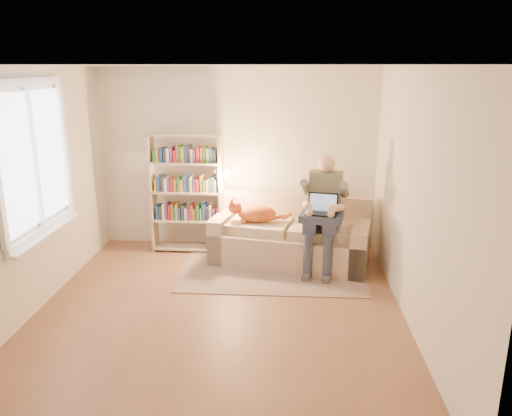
# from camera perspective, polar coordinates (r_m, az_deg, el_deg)

# --- Properties ---
(floor) EXTENTS (4.50, 4.50, 0.00)m
(floor) POSITION_cam_1_polar(r_m,az_deg,el_deg) (5.57, -4.26, -11.90)
(floor) COLOR brown
(floor) RESTS_ON ground
(ceiling) EXTENTS (4.00, 4.50, 0.02)m
(ceiling) POSITION_cam_1_polar(r_m,az_deg,el_deg) (4.93, -4.90, 15.93)
(ceiling) COLOR white
(ceiling) RESTS_ON wall_back
(wall_left) EXTENTS (0.02, 4.50, 2.60)m
(wall_left) POSITION_cam_1_polar(r_m,az_deg,el_deg) (5.72, -24.81, 1.36)
(wall_left) COLOR silver
(wall_left) RESTS_ON floor
(wall_right) EXTENTS (0.02, 4.50, 2.60)m
(wall_right) POSITION_cam_1_polar(r_m,az_deg,el_deg) (5.21, 17.80, 0.76)
(wall_right) COLOR silver
(wall_right) RESTS_ON floor
(wall_back) EXTENTS (4.00, 0.02, 2.60)m
(wall_back) POSITION_cam_1_polar(r_m,az_deg,el_deg) (7.28, -2.11, 5.65)
(wall_back) COLOR silver
(wall_back) RESTS_ON floor
(wall_front) EXTENTS (4.00, 0.02, 2.60)m
(wall_front) POSITION_cam_1_polar(r_m,az_deg,el_deg) (3.01, -10.53, -9.79)
(wall_front) COLOR silver
(wall_front) RESTS_ON floor
(window) EXTENTS (0.12, 1.52, 1.69)m
(window) POSITION_cam_1_polar(r_m,az_deg,el_deg) (5.85, -23.53, 2.56)
(window) COLOR white
(window) RESTS_ON wall_left
(sofa) EXTENTS (2.23, 1.35, 0.88)m
(sofa) POSITION_cam_1_polar(r_m,az_deg,el_deg) (6.85, 4.02, -3.50)
(sofa) COLOR tan
(sofa) RESTS_ON floor
(person) EXTENTS (0.54, 0.73, 1.51)m
(person) POSITION_cam_1_polar(r_m,az_deg,el_deg) (6.48, 7.73, 0.12)
(person) COLOR slate
(person) RESTS_ON sofa
(cat) EXTENTS (0.80, 0.38, 0.29)m
(cat) POSITION_cam_1_polar(r_m,az_deg,el_deg) (6.73, -0.40, -0.55)
(cat) COLOR orange
(cat) RESTS_ON sofa
(blanket) EXTENTS (0.60, 0.53, 0.09)m
(blanket) POSITION_cam_1_polar(r_m,az_deg,el_deg) (6.36, 7.67, -1.01)
(blanket) COLOR #293448
(blanket) RESTS_ON person
(laptop) EXTENTS (0.43, 0.37, 0.32)m
(laptop) POSITION_cam_1_polar(r_m,az_deg,el_deg) (6.34, 7.72, -0.07)
(laptop) COLOR black
(laptop) RESTS_ON blanket
(bookshelf) EXTENTS (1.14, 0.34, 1.72)m
(bookshelf) POSITION_cam_1_polar(r_m,az_deg,el_deg) (7.11, -7.92, 2.38)
(bookshelf) COLOR beige
(bookshelf) RESTS_ON floor
(rug) EXTENTS (2.37, 1.40, 0.01)m
(rug) POSITION_cam_1_polar(r_m,az_deg,el_deg) (6.56, 1.87, -7.34)
(rug) COLOR gray
(rug) RESTS_ON floor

